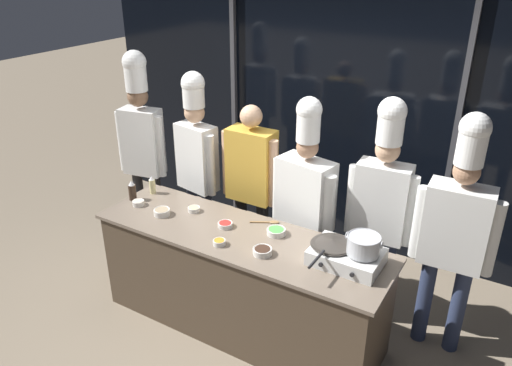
% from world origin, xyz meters
% --- Properties ---
extents(ground_plane, '(24.00, 24.00, 0.00)m').
position_xyz_m(ground_plane, '(0.00, 0.00, 0.00)').
color(ground_plane, '#7F705B').
extents(window_wall_back, '(5.64, 0.09, 2.70)m').
position_xyz_m(window_wall_back, '(0.00, 1.81, 1.35)').
color(window_wall_back, black).
rests_on(window_wall_back, ground_plane).
extents(demo_counter, '(2.44, 0.72, 0.91)m').
position_xyz_m(demo_counter, '(0.00, 0.00, 0.46)').
color(demo_counter, '#4C3D2D').
rests_on(demo_counter, ground_plane).
extents(portable_stove, '(0.50, 0.37, 0.12)m').
position_xyz_m(portable_stove, '(0.86, 0.07, 0.97)').
color(portable_stove, silver).
rests_on(portable_stove, demo_counter).
extents(frying_pan, '(0.31, 0.54, 0.04)m').
position_xyz_m(frying_pan, '(0.75, 0.06, 1.05)').
color(frying_pan, '#38332D').
rests_on(frying_pan, portable_stove).
extents(stock_pot, '(0.26, 0.23, 0.14)m').
position_xyz_m(stock_pot, '(0.98, 0.07, 1.10)').
color(stock_pot, '#B7BABF').
rests_on(stock_pot, portable_stove).
extents(squeeze_bottle_soy, '(0.07, 0.07, 0.18)m').
position_xyz_m(squeeze_bottle_soy, '(-1.15, 0.02, 0.99)').
color(squeeze_bottle_soy, '#332319').
rests_on(squeeze_bottle_soy, demo_counter).
extents(squeeze_bottle_oil, '(0.06, 0.06, 0.17)m').
position_xyz_m(squeeze_bottle_oil, '(-1.08, 0.21, 0.99)').
color(squeeze_bottle_oil, beige).
rests_on(squeeze_bottle_oil, demo_counter).
extents(prep_bowl_bell_pepper, '(0.12, 0.12, 0.04)m').
position_xyz_m(prep_bowl_bell_pepper, '(-0.17, 0.04, 0.93)').
color(prep_bowl_bell_pepper, silver).
rests_on(prep_bowl_bell_pepper, demo_counter).
extents(prep_bowl_carrots, '(0.10, 0.10, 0.04)m').
position_xyz_m(prep_bowl_carrots, '(-0.05, -0.20, 0.93)').
color(prep_bowl_carrots, silver).
rests_on(prep_bowl_carrots, demo_counter).
extents(prep_bowl_mushrooms, '(0.14, 0.14, 0.05)m').
position_xyz_m(prep_bowl_mushrooms, '(-0.74, -0.07, 0.94)').
color(prep_bowl_mushrooms, silver).
rests_on(prep_bowl_mushrooms, demo_counter).
extents(prep_bowl_scallions, '(0.15, 0.15, 0.05)m').
position_xyz_m(prep_bowl_scallions, '(0.24, 0.15, 0.94)').
color(prep_bowl_scallions, silver).
rests_on(prep_bowl_scallions, demo_counter).
extents(prep_bowl_chicken, '(0.10, 0.10, 0.05)m').
position_xyz_m(prep_bowl_chicken, '(-1.03, -0.04, 0.93)').
color(prep_bowl_chicken, silver).
rests_on(prep_bowl_chicken, demo_counter).
extents(prep_bowl_ginger, '(0.10, 0.10, 0.04)m').
position_xyz_m(prep_bowl_ginger, '(-0.54, 0.12, 0.93)').
color(prep_bowl_ginger, silver).
rests_on(prep_bowl_ginger, demo_counter).
extents(prep_bowl_soy_glaze, '(0.15, 0.15, 0.05)m').
position_xyz_m(prep_bowl_soy_glaze, '(0.29, -0.14, 0.94)').
color(prep_bowl_soy_glaze, silver).
rests_on(prep_bowl_soy_glaze, demo_counter).
extents(serving_spoon_slotted, '(0.23, 0.14, 0.02)m').
position_xyz_m(serving_spoon_slotted, '(0.12, 0.29, 0.91)').
color(serving_spoon_slotted, olive).
rests_on(serving_spoon_slotted, demo_counter).
extents(chef_head, '(0.52, 0.28, 2.09)m').
position_xyz_m(chef_head, '(-1.57, 0.63, 1.25)').
color(chef_head, '#232326').
rests_on(chef_head, ground_plane).
extents(chef_sous, '(0.52, 0.28, 1.96)m').
position_xyz_m(chef_sous, '(-0.92, 0.68, 1.16)').
color(chef_sous, '#2D3856').
rests_on(chef_sous, ground_plane).
extents(person_guest, '(0.57, 0.23, 1.73)m').
position_xyz_m(person_guest, '(-0.33, 0.71, 1.05)').
color(person_guest, '#232326').
rests_on(person_guest, ground_plane).
extents(chef_line, '(0.62, 0.33, 1.91)m').
position_xyz_m(chef_line, '(0.27, 0.61, 1.06)').
color(chef_line, '#232326').
rests_on(chef_line, ground_plane).
extents(chef_pastry, '(0.55, 0.24, 1.98)m').
position_xyz_m(chef_pastry, '(0.89, 0.71, 1.15)').
color(chef_pastry, '#2D3856').
rests_on(chef_pastry, ground_plane).
extents(chef_apprentice, '(0.60, 0.26, 1.97)m').
position_xyz_m(chef_apprentice, '(1.47, 0.64, 1.11)').
color(chef_apprentice, '#2D3856').
rests_on(chef_apprentice, ground_plane).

